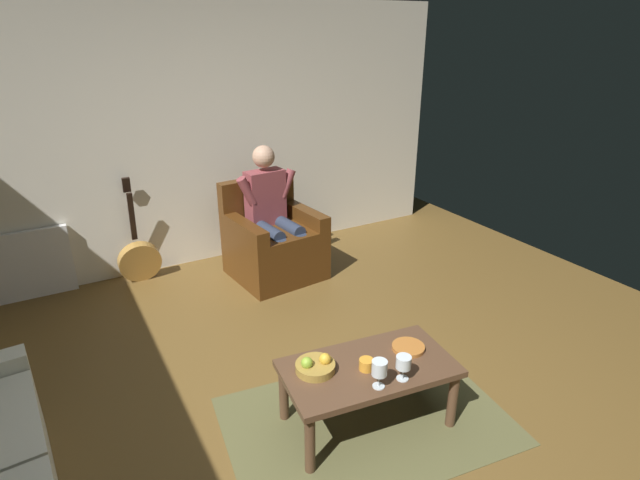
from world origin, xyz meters
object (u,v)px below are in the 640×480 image
(wine_glass_far, at_px, (379,369))
(decorative_dish, at_px, (408,347))
(armchair, at_px, (273,244))
(coffee_table, at_px, (368,374))
(guitar, at_px, (139,258))
(wine_glass_near, at_px, (403,364))
(person_seated, at_px, (272,209))
(fruit_bowl, at_px, (315,366))
(candle_jar, at_px, (366,364))

(wine_glass_far, bearing_deg, decorative_dish, -151.42)
(armchair, height_order, coffee_table, armchair)
(wine_glass_far, xyz_separation_m, decorative_dish, (-0.38, -0.20, -0.11))
(coffee_table, bearing_deg, decorative_dish, -176.74)
(armchair, xyz_separation_m, guitar, (1.19, -0.52, -0.10))
(wine_glass_near, bearing_deg, person_seated, -96.58)
(wine_glass_near, xyz_separation_m, wine_glass_far, (0.16, -0.01, 0.01))
(person_seated, bearing_deg, wine_glass_far, 73.88)
(fruit_bowl, bearing_deg, wine_glass_far, 128.50)
(person_seated, distance_m, wine_glass_near, 2.40)
(guitar, relative_size, fruit_bowl, 4.31)
(candle_jar, bearing_deg, wine_glass_far, 80.11)
(wine_glass_far, bearing_deg, coffee_table, -108.56)
(wine_glass_far, height_order, decorative_dish, wine_glass_far)
(decorative_dish, relative_size, candle_jar, 2.37)
(person_seated, height_order, wine_glass_near, person_seated)
(person_seated, relative_size, guitar, 1.26)
(guitar, bearing_deg, candle_jar, 106.06)
(wine_glass_far, distance_m, decorative_dish, 0.44)
(armchair, height_order, fruit_bowl, armchair)
(person_seated, bearing_deg, wine_glass_near, 77.69)
(person_seated, relative_size, coffee_table, 1.17)
(guitar, xyz_separation_m, wine_glass_near, (-0.91, 2.90, 0.30))
(coffee_table, xyz_separation_m, candle_jar, (0.03, 0.02, 0.10))
(armchair, distance_m, coffee_table, 2.21)
(guitar, bearing_deg, fruit_bowl, 101.26)
(coffee_table, xyz_separation_m, fruit_bowl, (0.30, -0.11, 0.10))
(person_seated, relative_size, fruit_bowl, 5.43)
(armchair, bearing_deg, person_seated, 90.00)
(fruit_bowl, bearing_deg, decorative_dish, 171.09)
(wine_glass_near, bearing_deg, coffee_table, -64.16)
(fruit_bowl, bearing_deg, coffee_table, 159.30)
(person_seated, bearing_deg, decorative_dish, 82.73)
(guitar, height_order, wine_glass_near, guitar)
(wine_glass_near, relative_size, candle_jar, 1.77)
(coffee_table, xyz_separation_m, wine_glass_near, (-0.10, 0.20, 0.17))
(decorative_dish, bearing_deg, wine_glass_far, 28.58)
(guitar, bearing_deg, wine_glass_near, 107.49)
(person_seated, distance_m, decorative_dish, 2.18)
(coffee_table, bearing_deg, fruit_bowl, -20.70)
(person_seated, xyz_separation_m, wine_glass_far, (0.43, 2.36, -0.15))
(armchair, bearing_deg, candle_jar, 73.88)
(person_seated, distance_m, guitar, 1.38)
(person_seated, relative_size, candle_jar, 14.75)
(decorative_dish, bearing_deg, coffee_table, 3.26)
(armchair, xyz_separation_m, decorative_dish, (0.06, 2.17, 0.11))
(wine_glass_near, height_order, candle_jar, wine_glass_near)
(decorative_dish, bearing_deg, fruit_bowl, -8.91)
(candle_jar, bearing_deg, person_seated, -100.43)
(armchair, xyz_separation_m, wine_glass_near, (0.27, 2.38, 0.20))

